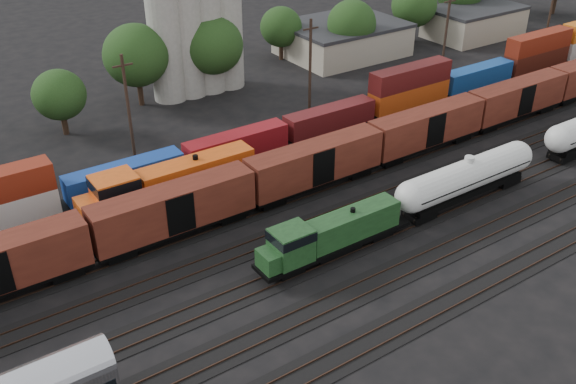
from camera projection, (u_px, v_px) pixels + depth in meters
ground at (342, 213)px, 61.64m from camera, size 600.00×600.00×0.00m
tracks at (342, 213)px, 61.62m from camera, size 180.00×33.20×0.20m
green_locomotive at (327, 236)px, 54.16m from camera, size 15.22×2.69×4.03m
tank_car_a at (467, 177)px, 62.16m from camera, size 17.77×3.18×4.66m
orange_locomotive at (166, 185)px, 60.82m from camera, size 19.47×3.25×4.87m
boxcar_string at (374, 144)px, 67.56m from camera, size 153.60×2.90×4.20m
container_wall at (197, 150)px, 67.31m from camera, size 165.70×2.60×5.80m
grain_silo at (193, 11)px, 83.31m from camera, size 13.40×5.00×29.00m
industrial_sheds at (222, 71)px, 88.77m from camera, size 119.38×17.26×5.10m
tree_band at (166, 40)px, 84.99m from camera, size 165.66×20.39×14.38m
utility_poles at (226, 84)px, 74.24m from camera, size 122.20×0.36×12.00m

